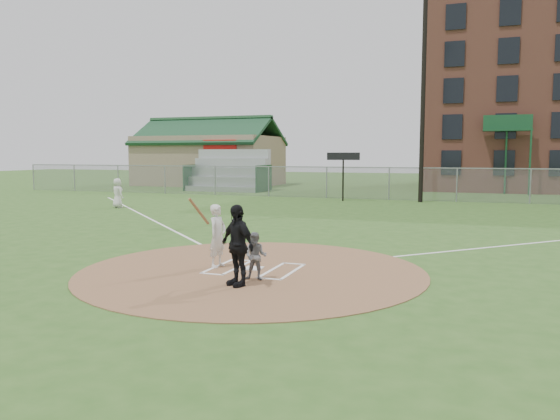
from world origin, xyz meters
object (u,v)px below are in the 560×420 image
(umpire, at_px, (237,245))
(batter_at_plate, at_px, (217,236))
(home_plate, at_px, (253,268))
(catcher, at_px, (256,256))
(ondeck_player, at_px, (118,193))

(umpire, bearing_deg, batter_at_plate, 157.69)
(home_plate, xyz_separation_m, catcher, (0.51, -1.08, 0.53))
(catcher, xyz_separation_m, batter_at_plate, (-1.44, 1.00, 0.25))
(ondeck_player, distance_m, batter_at_plate, 16.82)
(home_plate, xyz_separation_m, umpire, (0.33, -1.69, 0.86))
(umpire, xyz_separation_m, ondeck_player, (-13.05, 13.61, -0.12))
(ondeck_player, relative_size, batter_at_plate, 0.88)
(catcher, bearing_deg, umpire, -114.76)
(batter_at_plate, bearing_deg, ondeck_player, 134.49)
(catcher, relative_size, umpire, 0.62)
(catcher, relative_size, batter_at_plate, 0.61)
(catcher, distance_m, batter_at_plate, 1.77)
(catcher, bearing_deg, ondeck_player, 127.21)
(catcher, relative_size, ondeck_player, 0.69)
(home_plate, relative_size, umpire, 0.25)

